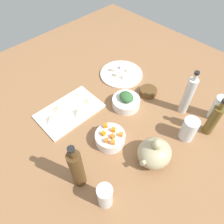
{
  "coord_description": "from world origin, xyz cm",
  "views": [
    {
      "loc": [
        45.63,
        46.18,
        86.31
      ],
      "look_at": [
        0.0,
        0.0,
        8.0
      ],
      "focal_mm": 33.22,
      "sensor_mm": 36.0,
      "label": 1
    }
  ],
  "objects": [
    {
      "name": "dumpling_1",
      "position": [
        1.79,
        -16.14,
        5.31
      ],
      "size": [
        7.11,
        7.11,
        2.62
      ],
      "primitive_type": "pyramid",
      "rotation": [
        0.0,
        0.0,
        0.85
      ],
      "color": "beige",
      "rests_on": "cutting_board"
    },
    {
      "name": "carrot_cube_3",
      "position": [
        13.69,
        10.57,
        9.29
      ],
      "size": [
        2.55,
        2.55,
        1.8
      ],
      "primitive_type": "cube",
      "rotation": [
        0.0,
        0.0,
        2.37
      ],
      "color": "orange",
      "rests_on": "bowl_carrots"
    },
    {
      "name": "teapot",
      "position": [
        3.28,
        28.63,
        8.6
      ],
      "size": [
        16.62,
        13.95,
        14.52
      ],
      "color": "tan",
      "rests_on": "tabletop"
    },
    {
      "name": "tofu_cube_2",
      "position": [
        -32.07,
        -18.28,
        5.3
      ],
      "size": [
        2.8,
        2.8,
        2.2
      ],
      "primitive_type": "cube",
      "rotation": [
        0.0,
        0.0,
        2.81
      ],
      "color": "#FCF2C9",
      "rests_on": "plate_tofu"
    },
    {
      "name": "carrot_cube_0",
      "position": [
        10.36,
        10.86,
        9.29
      ],
      "size": [
        2.07,
        2.07,
        1.8
      ],
      "primitive_type": "cube",
      "rotation": [
        0.0,
        0.0,
        2.98
      ],
      "color": "orange",
      "rests_on": "bowl_carrots"
    },
    {
      "name": "carrot_cube_4",
      "position": [
        8.65,
        4.39,
        9.29
      ],
      "size": [
        2.49,
        2.49,
        1.8
      ],
      "primitive_type": "cube",
      "rotation": [
        0.0,
        0.0,
        1.0
      ],
      "color": "orange",
      "rests_on": "bowl_carrots"
    },
    {
      "name": "drinking_glass_0",
      "position": [
        30.26,
        27.01,
        9.05
      ],
      "size": [
        5.88,
        5.88,
        12.1
      ],
      "primitive_type": "cylinder",
      "color": "white",
      "rests_on": "tabletop"
    },
    {
      "name": "plate_tofu",
      "position": [
        -27.88,
        -20.09,
        3.6
      ],
      "size": [
        25.65,
        25.65,
        1.2
      ],
      "primitive_type": "cylinder",
      "color": "white",
      "rests_on": "tabletop"
    },
    {
      "name": "dumpling_0",
      "position": [
        22.69,
        -20.25,
        5.12
      ],
      "size": [
        7.5,
        7.15,
        2.25
      ],
      "primitive_type": "pyramid",
      "rotation": [
        0.0,
        0.0,
        3.6
      ],
      "color": "beige",
      "rests_on": "cutting_board"
    },
    {
      "name": "bowl_greens",
      "position": [
        -11.31,
        -0.93,
        5.51
      ],
      "size": [
        14.54,
        14.54,
        5.02
      ],
      "primitive_type": "cylinder",
      "color": "white",
      "rests_on": "tabletop"
    },
    {
      "name": "tofu_cube_0",
      "position": [
        -27.64,
        -19.98,
        5.3
      ],
      "size": [
        3.06,
        3.06,
        2.2
      ],
      "primitive_type": "cube",
      "rotation": [
        0.0,
        0.0,
        0.96
      ],
      "color": "white",
      "rests_on": "plate_tofu"
    },
    {
      "name": "tofu_cube_5",
      "position": [
        -23.96,
        -20.65,
        5.3
      ],
      "size": [
        2.72,
        2.72,
        2.2
      ],
      "primitive_type": "cube",
      "rotation": [
        0.0,
        0.0,
        0.28
      ],
      "color": "#E8EFCC",
      "rests_on": "plate_tofu"
    },
    {
      "name": "drinking_glass_1",
      "position": [
        -17.0,
        32.41,
        9.03
      ],
      "size": [
        6.98,
        6.98,
        12.06
      ],
      "primitive_type": "cylinder",
      "color": "white",
      "rests_on": "tabletop"
    },
    {
      "name": "tofu_cube_3",
      "position": [
        -25.78,
        -16.12,
        5.3
      ],
      "size": [
        2.89,
        2.89,
        2.2
      ],
      "primitive_type": "cube",
      "rotation": [
        0.0,
        0.0,
        1.16
      ],
      "color": "white",
      "rests_on": "plate_tofu"
    },
    {
      "name": "dumpling_2",
      "position": [
        2.84,
        -23.45,
        5.03
      ],
      "size": [
        6.52,
        6.49,
        2.05
      ],
      "primitive_type": "pyramid",
      "rotation": [
        0.0,
        0.0,
        2.45
      ],
      "color": "beige",
      "rests_on": "cutting_board"
    },
    {
      "name": "bowl_small_side",
      "position": [
        -26.84,
        1.68,
        4.6
      ],
      "size": [
        9.43,
        9.43,
        3.2
      ],
      "primitive_type": "cylinder",
      "color": "brown",
      "rests_on": "tabletop"
    },
    {
      "name": "drinking_glass_2",
      "position": [
        -37.53,
        35.37,
        9.76
      ],
      "size": [
        5.69,
        5.69,
        13.52
      ],
      "primitive_type": "cylinder",
      "color": "white",
      "rests_on": "tabletop"
    },
    {
      "name": "chopped_greens_mound",
      "position": [
        -11.31,
        -0.93,
        9.85
      ],
      "size": [
        7.94,
        9.15,
        3.65
      ],
      "primitive_type": "ellipsoid",
      "rotation": [
        0.0,
        0.0,
        1.39
      ],
      "color": "#346432",
      "rests_on": "bowl_greens"
    },
    {
      "name": "cutting_board",
      "position": [
        12.68,
        -18.7,
        3.5
      ],
      "size": [
        32.8,
        21.3,
        1.0
      ],
      "primitive_type": "cube",
      "rotation": [
        0.0,
        0.0,
        -0.02
      ],
      "color": "silver",
      "rests_on": "tabletop"
    },
    {
      "name": "tabletop",
      "position": [
        0.0,
        0.0,
        1.5
      ],
      "size": [
        190.0,
        190.0,
        3.0
      ],
      "primitive_type": "cube",
      "color": "#8E623E",
      "rests_on": "ground"
    },
    {
      "name": "bottle_1",
      "position": [
        32.01,
        13.99,
        14.34
      ],
      "size": [
        5.1,
        5.1,
        26.35
      ],
      "color": "#4D3318",
      "rests_on": "tabletop"
    },
    {
      "name": "carrot_cube_6",
      "position": [
        12.43,
        13.17,
        9.29
      ],
      "size": [
        2.54,
        2.54,
        1.8
      ],
      "primitive_type": "cube",
      "rotation": [
        0.0,
        0.0,
        2.32
      ],
      "color": "orange",
      "rests_on": "bowl_carrots"
    },
    {
      "name": "carrot_cube_1",
      "position": [
        7.63,
        8.63,
        9.29
      ],
      "size": [
        2.49,
        2.49,
        1.8
      ],
      "primitive_type": "cube",
      "rotation": [
        0.0,
        0.0,
        2.15
      ],
      "color": "orange",
      "rests_on": "bowl_carrots"
    },
    {
      "name": "bowl_carrots",
      "position": [
        10.18,
        9.11,
        5.69
      ],
      "size": [
        13.77,
        13.77,
        5.39
      ],
      "primitive_type": "cylinder",
      "color": "white",
      "rests_on": "tabletop"
    },
    {
      "name": "tofu_cube_4",
      "position": [
        -25.68,
        -25.4,
        5.3
      ],
      "size": [
        2.9,
        2.9,
        2.2
      ],
      "primitive_type": "cube",
      "rotation": [
        0.0,
        0.0,
        0.41
      ],
      "color": "#F8E9CD",
      "rests_on": "plate_tofu"
    },
    {
      "name": "dumpling_4",
      "position": [
        10.35,
        -14.04,
        5.42
      ],
      "size": [
        6.96,
        7.31,
        2.83
      ],
      "primitive_type": "pyramid",
      "rotation": [
        0.0,
        0.0,
        2.04
      ],
      "color": "beige",
      "rests_on": "cutting_board"
    },
    {
      "name": "bottle_0",
      "position": [
        -30.12,
        22.09,
        14.08
      ],
      "size": [
        4.58,
        4.58,
        25.56
      ],
      "color": "silver",
      "rests_on": "tabletop"
    },
    {
      "name": "bottle_2",
      "position": [
        -27.04,
        37.79,
        12.11
      ],
      "size": [
        4.66,
        4.66,
        21.97
      ],
      "color": "brown",
      "rests_on": "tabletop"
    },
    {
      "name": "carrot_cube_5",
      "position": [
        6.97,
        12.73,
        9.29
      ],
      "size": [
        2.48,
        2.48,
        1.8
      ],
      "primitive_type": "cube",
      "rotation": [
        0.0,
        0.0,
        2.13
      ],
      "color": "orange",
      "rests_on": "bowl_carrots"
    },
    {
      "name": "dumpling_3",
      "position": [
        16.0,
        -23.14,
        5.36
      ],
      "size": [
        8.0,
        8.03,
        2.71
      ],
      "primitive_type": "pyramid",
      "rotation": [
        0.0,
        0.0,
        2.32
      ],
      "color": "beige",
      "rests_on": "cutting_board"
    },
    {
      "name": "tofu_cube_1",
      "position": [
        -31.57,
        -23.11,
        5.3
      ],
      "size": [
        3.09,
        3.09,
        2.2
      ],
      "primitive_type": "cube",
      "rotation": [
        0.0,
        0.0,
        0.9
      ],
      "color": "white",
      "rests_on": "plate_tofu"
    },
    {
      "name": "carrot_cube_2",
      "position": [
        12.24,
        6.83,
        9.29
      ],
      "size": [
        1.97,
        1.97,
        1.8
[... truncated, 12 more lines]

